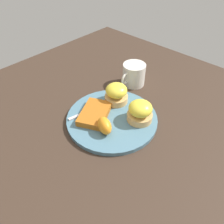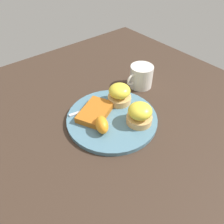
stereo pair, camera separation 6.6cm
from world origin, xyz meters
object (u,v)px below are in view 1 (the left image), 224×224
object	(u,v)px
sandwich_benedict_left	(140,112)
fork	(103,105)
hashbrown_patty	(95,113)
sandwich_benedict_right	(116,93)
orange_wedge	(105,126)
cup	(134,75)

from	to	relation	value
sandwich_benedict_left	fork	bearing A→B (deg)	-76.25
sandwich_benedict_left	hashbrown_patty	bearing A→B (deg)	-53.60
sandwich_benedict_left	sandwich_benedict_right	world-z (taller)	same
sandwich_benedict_right	orange_wedge	xyz separation A→B (m)	(0.12, 0.07, -0.01)
sandwich_benedict_left	orange_wedge	bearing A→B (deg)	-21.98
hashbrown_patty	cup	bearing A→B (deg)	-171.36
sandwich_benedict_right	fork	bearing A→B (deg)	-17.05
sandwich_benedict_left	cup	distance (m)	0.21
hashbrown_patty	orange_wedge	distance (m)	0.07
orange_wedge	sandwich_benedict_right	bearing A→B (deg)	-151.46
sandwich_benedict_right	cup	size ratio (longest dim) A/B	0.69
orange_wedge	cup	xyz separation A→B (m)	(-0.26, -0.10, 0.00)
sandwich_benedict_left	cup	xyz separation A→B (m)	(-0.15, -0.15, -0.00)
fork	cup	world-z (taller)	cup
fork	sandwich_benedict_left	bearing A→B (deg)	103.75
sandwich_benedict_right	cup	distance (m)	0.14
cup	orange_wedge	bearing A→B (deg)	21.66
sandwich_benedict_left	sandwich_benedict_right	size ratio (longest dim) A/B	1.00
orange_wedge	cup	bearing A→B (deg)	-158.34
sandwich_benedict_left	fork	xyz separation A→B (m)	(0.03, -0.13, -0.03)
hashbrown_patty	sandwich_benedict_left	bearing A→B (deg)	126.40
hashbrown_patty	cup	world-z (taller)	cup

